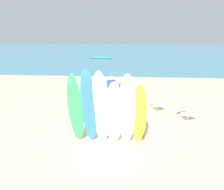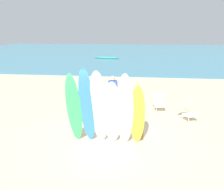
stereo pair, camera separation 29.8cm
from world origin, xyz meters
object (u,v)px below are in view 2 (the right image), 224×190
surfboard_white_4 (125,111)px  beachgoer_by_water (113,90)px  beach_chair_red (188,110)px  beachgoer_strolling (124,95)px  surfboard_white_2 (99,109)px  surfboard_white_3 (112,114)px  beach_chair_blue (159,101)px  surfboard_green_0 (74,109)px  surfboard_rack (108,125)px  surfboard_yellow_5 (137,116)px  surfboard_blue_1 (87,107)px  distant_boat (107,58)px

surfboard_white_4 → beachgoer_by_water: (-0.78, 3.71, -0.33)m
surfboard_white_4 → beach_chair_red: bearing=46.3°
surfboard_white_4 → beachgoer_strolling: 2.64m
surfboard_white_2 → beachgoer_by_water: size_ratio=1.68×
surfboard_white_3 → beach_chair_red: size_ratio=2.46×
beachgoer_strolling → beach_chair_blue: bearing=-88.1°
surfboard_green_0 → beachgoer_strolling: 2.92m
surfboard_rack → surfboard_green_0: surfboard_green_0 is taller
surfboard_white_3 → surfboard_yellow_5: 0.77m
surfboard_white_4 → beachgoer_strolling: surfboard_white_4 is taller
surfboard_green_0 → surfboard_blue_1: (0.42, -0.01, 0.09)m
surfboard_green_0 → beachgoer_strolling: (1.39, 2.56, -0.25)m
surfboard_rack → beach_chair_blue: beach_chair_blue is taller
beachgoer_by_water → beach_chair_blue: (2.13, -0.09, -0.46)m
surfboard_white_2 → distant_boat: size_ratio=0.78×
surfboard_rack → surfboard_white_4: bearing=-45.1°
surfboard_rack → surfboard_blue_1: size_ratio=0.90×
surfboard_white_2 → beachgoer_strolling: surfboard_white_2 is taller
surfboard_rack → distant_boat: 22.00m
surfboard_white_2 → beach_chair_red: bearing=39.6°
surfboard_yellow_5 → beach_chair_blue: size_ratio=2.58×
surfboard_white_2 → surfboard_yellow_5: surfboard_white_2 is taller
beachgoer_by_water → beachgoer_strolling: 1.24m
surfboard_rack → surfboard_white_4: surfboard_white_4 is taller
surfboard_white_4 → beach_chair_blue: bearing=68.9°
beach_chair_blue → surfboard_blue_1: bearing=-136.0°
surfboard_white_4 → surfboard_yellow_5: size_ratio=1.19×
surfboard_rack → beachgoer_by_water: bearing=93.6°
surfboard_yellow_5 → beach_chair_blue: (0.97, 3.47, -0.61)m
surfboard_green_0 → surfboard_white_3: (1.18, 0.07, -0.13)m
surfboard_green_0 → distant_boat: 22.44m
beachgoer_strolling → beach_chair_blue: beachgoer_strolling is taller
beach_chair_red → surfboard_white_3: bearing=-163.3°
surfboard_white_2 → surfboard_white_3: size_ratio=1.18×
surfboard_blue_1 → surfboard_white_3: size_ratio=1.23×
beachgoer_by_water → beachgoer_strolling: beachgoer_strolling is taller
beach_chair_red → beach_chair_blue: bearing=110.8°
surfboard_blue_1 → distant_boat: bearing=97.2°
surfboard_green_0 → beach_chair_blue: bearing=49.6°
surfboard_rack → surfboard_blue_1: (-0.58, -0.54, 0.79)m
surfboard_rack → surfboard_white_3: 0.76m
surfboard_blue_1 → beachgoer_by_water: size_ratio=1.74×
beach_chair_red → surfboard_yellow_5: bearing=-154.3°
surfboard_green_0 → beach_chair_blue: (2.93, 3.56, -0.77)m
surfboard_green_0 → surfboard_white_3: bearing=2.4°
surfboard_white_2 → surfboard_white_4: size_ratio=1.02×
surfboard_blue_1 → beachgoer_by_water: 3.70m
beach_chair_red → beach_chair_blue: 1.48m
beachgoer_strolling → distant_boat: (-3.44, 19.76, -0.83)m
surfboard_blue_1 → distant_boat: 22.49m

